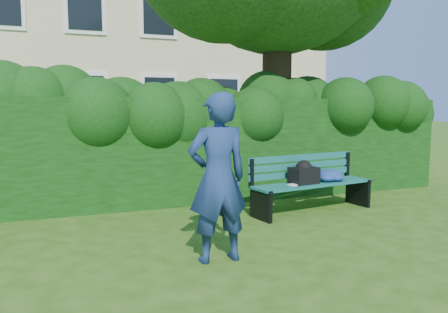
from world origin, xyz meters
name	(u,v)px	position (x,y,z in m)	size (l,w,h in m)	color
ground	(240,233)	(0.00, 0.00, 0.00)	(80.00, 80.00, 0.00)	#27500E
apartment_building	(108,1)	(0.00, 13.99, 6.00)	(16.00, 8.08, 12.00)	#D1BA8C
hedge	(191,150)	(0.00, 2.20, 0.90)	(10.00, 1.00, 1.80)	black
park_bench	(313,180)	(1.56, 0.71, 0.51)	(2.14, 0.87, 0.89)	#0F4D3D
man_reading	(218,178)	(-0.63, -0.87, 0.90)	(0.66, 0.43, 1.80)	navy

